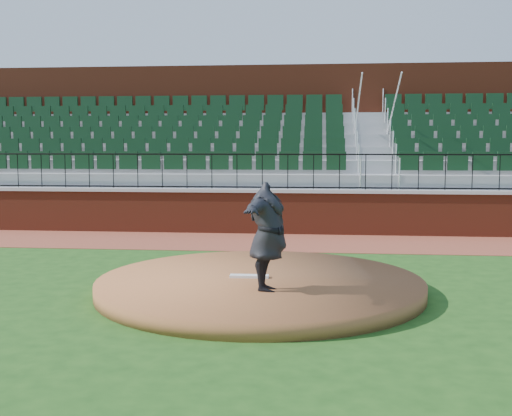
# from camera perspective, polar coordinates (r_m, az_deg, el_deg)

# --- Properties ---
(ground) EXTENTS (90.00, 90.00, 0.00)m
(ground) POSITION_cam_1_polar(r_m,az_deg,el_deg) (11.44, -0.75, -7.25)
(ground) COLOR #1C4714
(ground) RESTS_ON ground
(warning_track) EXTENTS (34.00, 3.20, 0.01)m
(warning_track) POSITION_cam_1_polar(r_m,az_deg,el_deg) (16.72, 1.33, -3.08)
(warning_track) COLOR brown
(warning_track) RESTS_ON ground
(field_wall) EXTENTS (34.00, 0.35, 1.20)m
(field_wall) POSITION_cam_1_polar(r_m,az_deg,el_deg) (18.23, 1.72, -0.46)
(field_wall) COLOR maroon
(field_wall) RESTS_ON ground
(wall_cap) EXTENTS (34.00, 0.45, 0.10)m
(wall_cap) POSITION_cam_1_polar(r_m,az_deg,el_deg) (18.17, 1.73, 1.58)
(wall_cap) COLOR #B7B7B7
(wall_cap) RESTS_ON field_wall
(wall_railing) EXTENTS (34.00, 0.05, 1.00)m
(wall_railing) POSITION_cam_1_polar(r_m,az_deg,el_deg) (18.13, 1.73, 3.31)
(wall_railing) COLOR black
(wall_railing) RESTS_ON wall_cap
(seating_stands) EXTENTS (34.00, 5.10, 4.60)m
(seating_stands) POSITION_cam_1_polar(r_m,az_deg,el_deg) (20.84, 2.26, 5.00)
(seating_stands) COLOR gray
(seating_stands) RESTS_ON ground
(concourse_wall) EXTENTS (34.00, 0.50, 5.50)m
(concourse_wall) POSITION_cam_1_polar(r_m,az_deg,el_deg) (23.63, 2.68, 6.18)
(concourse_wall) COLOR maroon
(concourse_wall) RESTS_ON ground
(pitchers_mound) EXTENTS (5.68, 5.68, 0.25)m
(pitchers_mound) POSITION_cam_1_polar(r_m,az_deg,el_deg) (11.09, 0.36, -7.01)
(pitchers_mound) COLOR brown
(pitchers_mound) RESTS_ON ground
(pitching_rubber) EXTENTS (0.69, 0.18, 0.05)m
(pitching_rubber) POSITION_cam_1_polar(r_m,az_deg,el_deg) (11.11, -0.62, -6.20)
(pitching_rubber) COLOR white
(pitching_rubber) RESTS_ON pitchers_mound
(pitcher) EXTENTS (0.81, 2.20, 1.75)m
(pitcher) POSITION_cam_1_polar(r_m,az_deg,el_deg) (9.98, 1.07, -2.61)
(pitcher) COLOR black
(pitcher) RESTS_ON pitchers_mound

